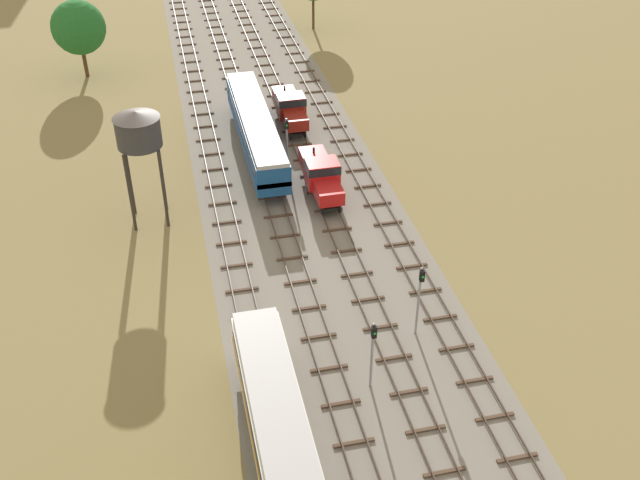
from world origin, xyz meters
name	(u,v)px	position (x,y,z in m)	size (l,w,h in m)	color
ground_plane	(295,192)	(0.00, 56.00, 0.00)	(480.00, 480.00, 0.00)	olive
ballast_bed	(295,192)	(0.00, 56.00, 0.00)	(16.74, 176.00, 0.01)	gray
track_far_left	(220,194)	(-6.37, 57.00, 0.14)	(2.40, 126.00, 0.29)	#47382D
track_left	(269,188)	(-2.12, 57.00, 0.14)	(2.40, 126.00, 0.29)	#47382D
track_centre_left	(317,183)	(2.12, 57.00, 0.14)	(2.40, 126.00, 0.29)	#47382D
track_centre	(363,177)	(6.37, 57.00, 0.14)	(2.40, 126.00, 0.29)	#47382D
passenger_coach_far_left_nearest	(289,473)	(-6.37, 25.39, 2.61)	(2.96, 22.00, 3.80)	white
shunter_loco_centre_left_near	(321,174)	(2.12, 55.25, 2.01)	(2.74, 8.46, 3.10)	red
diesel_railcar_left_mid	(256,128)	(-2.12, 63.87, 2.60)	(2.96, 20.50, 3.80)	#194C8C
shunter_loco_centre_left_midfar	(290,107)	(2.12, 69.07, 2.01)	(2.74, 8.46, 3.10)	maroon
water_tower	(138,131)	(-12.30, 54.44, 7.99)	(3.60, 3.60, 9.60)	#2D2826
signal_post_nearest	(287,139)	(0.00, 59.39, 3.43)	(0.28, 0.47, 5.40)	gray
signal_post_near	(373,348)	(0.00, 32.51, 3.22)	(0.28, 0.47, 5.04)	gray
signal_post_mid	(420,293)	(4.25, 36.42, 3.46)	(0.28, 0.47, 5.45)	gray
lineside_tree_1	(78,28)	(-18.35, 86.78, 5.73)	(5.99, 5.99, 8.73)	#4C331E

